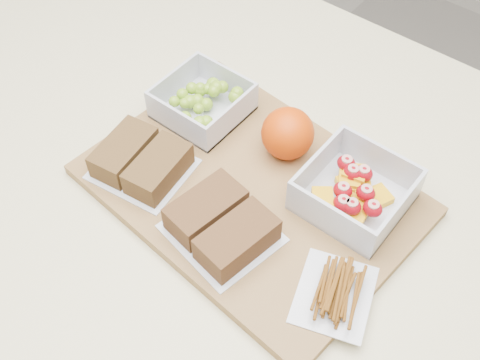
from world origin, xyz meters
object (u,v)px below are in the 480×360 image
(orange, at_px, (288,133))
(sandwich_bag_center, at_px, (221,225))
(sandwich_bag_left, at_px, (141,161))
(pretzel_bag, at_px, (335,290))
(fruit_container, at_px, (354,192))
(cutting_board, at_px, (251,190))
(grape_container, at_px, (204,102))

(orange, height_order, sandwich_bag_center, orange)
(orange, bearing_deg, sandwich_bag_left, -131.70)
(orange, height_order, pretzel_bag, orange)
(fruit_container, distance_m, pretzel_bag, 0.14)
(fruit_container, bearing_deg, sandwich_bag_left, -152.45)
(cutting_board, xyz_separation_m, grape_container, (-0.14, 0.07, 0.03))
(cutting_board, distance_m, grape_container, 0.16)
(fruit_container, height_order, orange, orange)
(sandwich_bag_left, relative_size, sandwich_bag_center, 0.93)
(grape_container, bearing_deg, pretzel_bag, -22.95)
(cutting_board, relative_size, pretzel_bag, 3.33)
(grape_container, relative_size, sandwich_bag_center, 0.79)
(grape_container, distance_m, orange, 0.14)
(orange, bearing_deg, fruit_container, -8.43)
(orange, bearing_deg, sandwich_bag_center, -83.77)
(pretzel_bag, bearing_deg, fruit_container, 113.46)
(grape_container, xyz_separation_m, fruit_container, (0.26, -0.00, -0.00))
(orange, bearing_deg, pretzel_bag, -39.92)
(cutting_board, bearing_deg, fruit_container, 32.61)
(cutting_board, relative_size, sandwich_bag_center, 2.88)
(grape_container, height_order, orange, orange)
(fruit_container, relative_size, sandwich_bag_center, 0.86)
(cutting_board, bearing_deg, grape_container, 159.22)
(fruit_container, height_order, sandwich_bag_left, fruit_container)
(grape_container, xyz_separation_m, orange, (0.14, 0.01, 0.02))
(cutting_board, height_order, orange, orange)
(sandwich_bag_left, height_order, sandwich_bag_center, sandwich_bag_center)
(cutting_board, height_order, sandwich_bag_center, sandwich_bag_center)
(cutting_board, height_order, grape_container, grape_container)
(grape_container, distance_m, sandwich_bag_left, 0.14)
(grape_container, height_order, sandwich_bag_left, grape_container)
(fruit_container, xyz_separation_m, pretzel_bag, (0.06, -0.13, -0.01))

